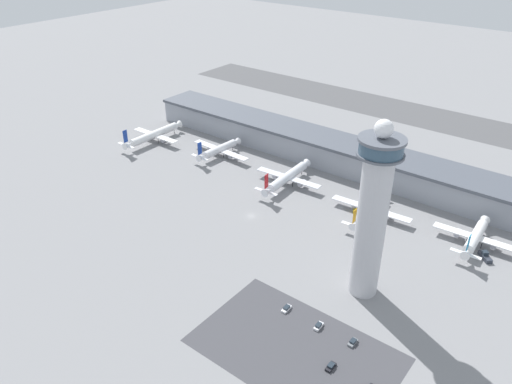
% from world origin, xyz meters
% --- Properties ---
extents(ground_plane, '(1000.00, 1000.00, 0.00)m').
position_xyz_m(ground_plane, '(0.00, 0.00, 0.00)').
color(ground_plane, gray).
extents(terminal_building, '(238.56, 25.00, 14.97)m').
position_xyz_m(terminal_building, '(0.00, 70.00, 7.58)').
color(terminal_building, '#9399A3').
rests_on(terminal_building, ground).
extents(runway_strip, '(357.83, 44.00, 0.01)m').
position_xyz_m(runway_strip, '(0.00, 173.07, 0.00)').
color(runway_strip, '#515154').
rests_on(runway_strip, ground).
extents(control_tower, '(15.39, 15.39, 67.05)m').
position_xyz_m(control_tower, '(64.37, -15.08, 33.87)').
color(control_tower, '#BCBCC1').
rests_on(control_tower, ground).
extents(parking_lot_surface, '(64.00, 40.00, 0.01)m').
position_xyz_m(parking_lot_surface, '(61.12, -54.28, 0.00)').
color(parking_lot_surface, '#424247').
rests_on(parking_lot_surface, ground).
extents(airplane_gate_alpha, '(34.60, 44.37, 14.41)m').
position_xyz_m(airplane_gate_alpha, '(-98.81, 30.12, 4.73)').
color(airplane_gate_alpha, white).
rests_on(airplane_gate_alpha, ground).
extents(airplane_gate_bravo, '(39.86, 32.63, 13.43)m').
position_xyz_m(airplane_gate_bravo, '(-54.09, 39.24, 4.24)').
color(airplane_gate_bravo, white).
rests_on(airplane_gate_bravo, ground).
extents(airplane_gate_charlie, '(36.50, 40.74, 14.24)m').
position_xyz_m(airplane_gate_charlie, '(-3.89, 34.41, 4.64)').
color(airplane_gate_charlie, silver).
rests_on(airplane_gate_charlie, ground).
extents(airplane_gate_delta, '(38.29, 38.25, 12.15)m').
position_xyz_m(airplane_gate_delta, '(42.79, 33.59, 3.91)').
color(airplane_gate_delta, white).
rests_on(airplane_gate_delta, ground).
extents(airplane_gate_echo, '(35.08, 32.35, 13.63)m').
position_xyz_m(airplane_gate_echo, '(88.09, 38.84, 4.45)').
color(airplane_gate_echo, white).
rests_on(airplane_gate_echo, ground).
extents(service_truck_catering, '(6.83, 6.94, 3.11)m').
position_xyz_m(service_truck_catering, '(94.47, 32.60, 1.08)').
color(service_truck_catering, black).
rests_on(service_truck_catering, ground).
extents(service_truck_fuel, '(6.91, 4.66, 2.82)m').
position_xyz_m(service_truck_fuel, '(38.15, 33.26, 0.98)').
color(service_truck_fuel, black).
rests_on(service_truck_fuel, ground).
extents(car_maroon_suv, '(1.87, 4.18, 1.39)m').
position_xyz_m(car_maroon_suv, '(73.67, -53.67, 0.54)').
color(car_maroon_suv, black).
rests_on(car_maroon_suv, ground).
extents(car_navy_sedan, '(1.97, 4.43, 1.43)m').
position_xyz_m(car_navy_sedan, '(48.28, -41.02, 0.55)').
color(car_navy_sedan, black).
rests_on(car_navy_sedan, ground).
extents(car_green_van, '(1.91, 4.13, 1.44)m').
position_xyz_m(car_green_van, '(74.28, -40.74, 0.56)').
color(car_green_van, black).
rests_on(car_green_van, ground).
extents(car_blue_compact, '(2.01, 4.35, 1.56)m').
position_xyz_m(car_blue_compact, '(61.71, -41.39, 0.60)').
color(car_blue_compact, black).
rests_on(car_blue_compact, ground).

